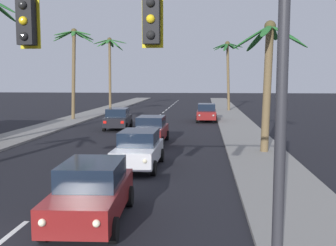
{
  "coord_description": "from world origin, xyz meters",
  "views": [
    {
      "loc": [
        4.96,
        -8.19,
        3.98
      ],
      "look_at": [
        3.48,
        8.0,
        2.2
      ],
      "focal_mm": 42.65,
      "sensor_mm": 36.0,
      "label": 1
    }
  ],
  "objects_px": {
    "traffic_signal_mast": "(102,43)",
    "palm_right_farthest": "(228,61)",
    "sedan_parked_nearest_kerb": "(207,112)",
    "sedan_lead_at_stop_bar": "(92,192)",
    "palm_left_third": "(74,52)",
    "sedan_fifth_in_queue": "(151,130)",
    "palm_left_farthest": "(110,57)",
    "sedan_oncoming_far": "(118,118)",
    "palm_right_second": "(268,65)",
    "sedan_third_in_queue": "(139,149)"
  },
  "relations": [
    {
      "from": "traffic_signal_mast",
      "to": "sedan_parked_nearest_kerb",
      "type": "height_order",
      "value": "traffic_signal_mast"
    },
    {
      "from": "sedan_fifth_in_queue",
      "to": "palm_right_farthest",
      "type": "xyz_separation_m",
      "value": [
        6.14,
        25.89,
        5.43
      ]
    },
    {
      "from": "sedan_third_in_queue",
      "to": "palm_right_farthest",
      "type": "xyz_separation_m",
      "value": [
        5.76,
        32.82,
        5.43
      ]
    },
    {
      "from": "sedan_fifth_in_queue",
      "to": "palm_right_farthest",
      "type": "distance_m",
      "value": 27.15
    },
    {
      "from": "sedan_lead_at_stop_bar",
      "to": "palm_left_third",
      "type": "height_order",
      "value": "palm_left_third"
    },
    {
      "from": "sedan_oncoming_far",
      "to": "sedan_parked_nearest_kerb",
      "type": "xyz_separation_m",
      "value": [
        7.13,
        6.63,
        0.0
      ]
    },
    {
      "from": "sedan_fifth_in_queue",
      "to": "palm_right_farthest",
      "type": "relative_size",
      "value": 0.51
    },
    {
      "from": "palm_left_farthest",
      "to": "palm_right_farthest",
      "type": "relative_size",
      "value": 1.1
    },
    {
      "from": "sedan_lead_at_stop_bar",
      "to": "sedan_oncoming_far",
      "type": "height_order",
      "value": "same"
    },
    {
      "from": "sedan_parked_nearest_kerb",
      "to": "sedan_oncoming_far",
      "type": "bearing_deg",
      "value": -137.1
    },
    {
      "from": "traffic_signal_mast",
      "to": "palm_right_farthest",
      "type": "relative_size",
      "value": 1.23
    },
    {
      "from": "sedan_parked_nearest_kerb",
      "to": "palm_left_farthest",
      "type": "bearing_deg",
      "value": 130.79
    },
    {
      "from": "traffic_signal_mast",
      "to": "palm_left_farthest",
      "type": "distance_m",
      "value": 46.37
    },
    {
      "from": "palm_left_third",
      "to": "palm_right_farthest",
      "type": "distance_m",
      "value": 19.81
    },
    {
      "from": "sedan_third_in_queue",
      "to": "palm_left_farthest",
      "type": "xyz_separation_m",
      "value": [
        -9.71,
        35.32,
        6.14
      ]
    },
    {
      "from": "palm_left_farthest",
      "to": "sedan_oncoming_far",
      "type": "bearing_deg",
      "value": -75.09
    },
    {
      "from": "traffic_signal_mast",
      "to": "sedan_parked_nearest_kerb",
      "type": "bearing_deg",
      "value": 85.74
    },
    {
      "from": "palm_left_third",
      "to": "palm_left_farthest",
      "type": "relative_size",
      "value": 0.93
    },
    {
      "from": "sedan_lead_at_stop_bar",
      "to": "palm_left_farthest",
      "type": "xyz_separation_m",
      "value": [
        -9.52,
        42.26,
        6.14
      ]
    },
    {
      "from": "palm_right_second",
      "to": "palm_right_farthest",
      "type": "bearing_deg",
      "value": 91.0
    },
    {
      "from": "sedan_fifth_in_queue",
      "to": "palm_left_third",
      "type": "distance_m",
      "value": 17.33
    },
    {
      "from": "sedan_lead_at_stop_bar",
      "to": "palm_right_farthest",
      "type": "height_order",
      "value": "palm_right_farthest"
    },
    {
      "from": "sedan_third_in_queue",
      "to": "sedan_parked_nearest_kerb",
      "type": "relative_size",
      "value": 1.0
    },
    {
      "from": "traffic_signal_mast",
      "to": "sedan_fifth_in_queue",
      "type": "distance_m",
      "value": 17.18
    },
    {
      "from": "sedan_parked_nearest_kerb",
      "to": "traffic_signal_mast",
      "type": "bearing_deg",
      "value": -94.26
    },
    {
      "from": "palm_left_farthest",
      "to": "sedan_third_in_queue",
      "type": "bearing_deg",
      "value": -74.63
    },
    {
      "from": "palm_left_third",
      "to": "sedan_lead_at_stop_bar",
      "type": "bearing_deg",
      "value": -70.89
    },
    {
      "from": "palm_left_farthest",
      "to": "sedan_lead_at_stop_bar",
      "type": "bearing_deg",
      "value": -77.3
    },
    {
      "from": "sedan_parked_nearest_kerb",
      "to": "palm_left_third",
      "type": "bearing_deg",
      "value": -179.85
    },
    {
      "from": "traffic_signal_mast",
      "to": "sedan_fifth_in_queue",
      "type": "relative_size",
      "value": 2.38
    },
    {
      "from": "sedan_fifth_in_queue",
      "to": "sedan_parked_nearest_kerb",
      "type": "distance_m",
      "value": 13.94
    },
    {
      "from": "palm_right_second",
      "to": "palm_right_farthest",
      "type": "distance_m",
      "value": 28.94
    },
    {
      "from": "sedan_parked_nearest_kerb",
      "to": "palm_right_farthest",
      "type": "bearing_deg",
      "value": 78.13
    },
    {
      "from": "sedan_lead_at_stop_bar",
      "to": "palm_left_third",
      "type": "bearing_deg",
      "value": 109.11
    },
    {
      "from": "sedan_fifth_in_queue",
      "to": "sedan_parked_nearest_kerb",
      "type": "bearing_deg",
      "value": 75.33
    },
    {
      "from": "palm_left_third",
      "to": "palm_right_second",
      "type": "xyz_separation_m",
      "value": [
        15.92,
        -16.46,
        -1.89
      ]
    },
    {
      "from": "sedan_oncoming_far",
      "to": "palm_right_farthest",
      "type": "relative_size",
      "value": 0.52
    },
    {
      "from": "palm_right_farthest",
      "to": "sedan_third_in_queue",
      "type": "bearing_deg",
      "value": -99.95
    },
    {
      "from": "palm_right_second",
      "to": "sedan_fifth_in_queue",
      "type": "bearing_deg",
      "value": 155.63
    },
    {
      "from": "sedan_third_in_queue",
      "to": "palm_left_farthest",
      "type": "relative_size",
      "value": 0.47
    },
    {
      "from": "palm_left_third",
      "to": "palm_right_second",
      "type": "relative_size",
      "value": 1.26
    },
    {
      "from": "traffic_signal_mast",
      "to": "palm_right_second",
      "type": "bearing_deg",
      "value": 68.63
    },
    {
      "from": "palm_left_third",
      "to": "palm_left_farthest",
      "type": "xyz_separation_m",
      "value": [
        -0.06,
        14.94,
        0.38
      ]
    },
    {
      "from": "palm_right_farthest",
      "to": "palm_left_third",
      "type": "bearing_deg",
      "value": -141.1
    },
    {
      "from": "traffic_signal_mast",
      "to": "palm_left_third",
      "type": "relative_size",
      "value": 1.2
    },
    {
      "from": "sedan_oncoming_far",
      "to": "palm_left_third",
      "type": "height_order",
      "value": "palm_left_third"
    },
    {
      "from": "palm_right_farthest",
      "to": "sedan_lead_at_stop_bar",
      "type": "bearing_deg",
      "value": -98.51
    },
    {
      "from": "traffic_signal_mast",
      "to": "palm_left_farthest",
      "type": "xyz_separation_m",
      "value": [
        -10.62,
        45.08,
        2.3
      ]
    },
    {
      "from": "sedan_lead_at_stop_bar",
      "to": "sedan_fifth_in_queue",
      "type": "height_order",
      "value": "same"
    },
    {
      "from": "sedan_oncoming_far",
      "to": "palm_right_second",
      "type": "relative_size",
      "value": 0.64
    }
  ]
}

